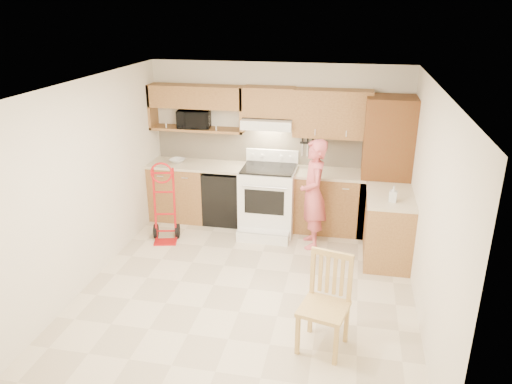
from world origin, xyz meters
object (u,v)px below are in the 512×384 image
(range, at_px, (268,195))
(hand_truck, at_px, (164,206))
(microwave, at_px, (194,119))
(person, at_px, (313,194))
(dining_chair, at_px, (324,305))

(range, bearing_deg, hand_truck, -156.22)
(microwave, distance_m, person, 2.25)
(hand_truck, bearing_deg, range, 10.47)
(range, height_order, hand_truck, range)
(range, relative_size, dining_chair, 1.19)
(range, bearing_deg, microwave, 162.81)
(range, height_order, person, person)
(microwave, xyz_separation_m, range, (1.24, -0.38, -1.03))
(microwave, bearing_deg, range, -25.03)
(dining_chair, bearing_deg, range, 124.95)
(person, bearing_deg, range, -129.44)
(range, xyz_separation_m, dining_chair, (1.04, -2.63, -0.09))
(range, bearing_deg, person, -26.10)
(microwave, distance_m, range, 1.66)
(person, xyz_separation_m, dining_chair, (0.32, -2.28, -0.29))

